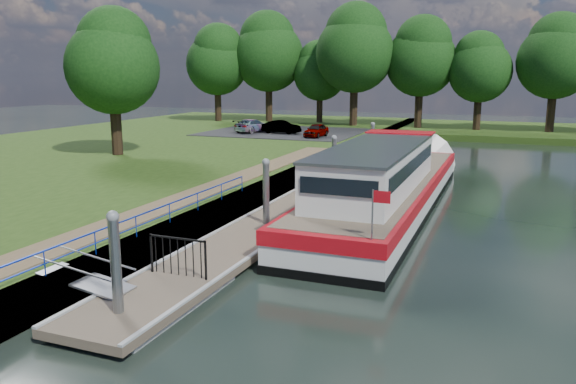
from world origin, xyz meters
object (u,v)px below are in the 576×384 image
at_px(car_b, 281,127).
at_px(car_c, 253,126).
at_px(pontoon, 305,204).
at_px(car_a, 316,130).
at_px(barge, 389,185).

xyz_separation_m(car_b, car_c, (-2.92, 0.09, 0.03)).
bearing_deg(car_b, car_c, 92.89).
xyz_separation_m(pontoon, car_c, (-13.62, 23.51, 1.26)).
xyz_separation_m(car_a, car_b, (-3.86, 1.54, 0.02)).
bearing_deg(car_a, car_b, 161.36).
height_order(pontoon, car_b, car_b).
bearing_deg(car_a, pontoon, -69.59).
height_order(car_b, car_c, car_c).
distance_m(car_a, car_c, 6.97).
bearing_deg(car_b, barge, -142.13).
relative_size(car_b, car_c, 0.84).
distance_m(car_a, car_b, 4.16).
height_order(car_a, car_c, car_c).
height_order(car_a, car_b, car_b).
relative_size(barge, car_b, 5.98).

